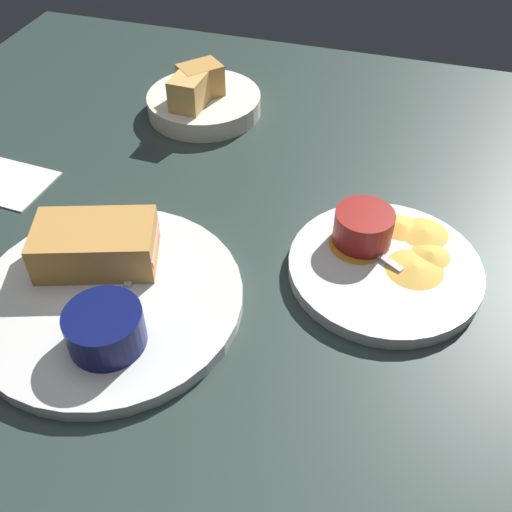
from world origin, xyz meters
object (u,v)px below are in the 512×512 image
(plate_sandwich_main, at_px, (109,299))
(sandwich_half_near, at_px, (96,245))
(plate_chips_companion, at_px, (385,267))
(ramekin_light_gravy, at_px, (363,226))
(ramekin_dark_sauce, at_px, (105,327))
(spoon_by_gravy_ramekin, at_px, (355,238))
(spoon_by_dark_ramekin, at_px, (124,295))
(bread_basket_rear, at_px, (202,99))

(plate_sandwich_main, height_order, sandwich_half_near, sandwich_half_near)
(plate_chips_companion, relative_size, ramekin_light_gravy, 3.20)
(ramekin_light_gravy, bearing_deg, ramekin_dark_sauce, -134.03)
(spoon_by_gravy_ramekin, bearing_deg, spoon_by_dark_ramekin, -143.51)
(ramekin_dark_sauce, xyz_separation_m, ramekin_light_gravy, (0.21, 0.22, 0.00))
(plate_sandwich_main, relative_size, ramekin_light_gravy, 4.24)
(ramekin_dark_sauce, bearing_deg, plate_sandwich_main, 117.82)
(bread_basket_rear, bearing_deg, sandwich_half_near, -88.04)
(ramekin_light_gravy, bearing_deg, plate_chips_companion, -39.81)
(ramekin_dark_sauce, relative_size, ramekin_light_gravy, 1.13)
(spoon_by_dark_ramekin, relative_size, ramekin_light_gravy, 1.47)
(plate_chips_companion, xyz_separation_m, spoon_by_gravy_ramekin, (-0.04, 0.03, 0.01))
(bread_basket_rear, bearing_deg, plate_chips_companion, -39.58)
(plate_sandwich_main, xyz_separation_m, bread_basket_rear, (-0.04, 0.40, 0.02))
(plate_sandwich_main, height_order, spoon_by_gravy_ramekin, spoon_by_gravy_ramekin)
(ramekin_light_gravy, height_order, spoon_by_gravy_ramekin, ramekin_light_gravy)
(plate_sandwich_main, distance_m, spoon_by_dark_ramekin, 0.02)
(plate_sandwich_main, height_order, plate_chips_companion, same)
(sandwich_half_near, distance_m, bread_basket_rear, 0.36)
(sandwich_half_near, distance_m, spoon_by_dark_ramekin, 0.07)
(sandwich_half_near, xyz_separation_m, bread_basket_rear, (-0.01, 0.36, -0.01))
(spoon_by_gravy_ramekin, bearing_deg, plate_sandwich_main, -145.63)
(spoon_by_dark_ramekin, distance_m, spoon_by_gravy_ramekin, 0.27)
(bread_basket_rear, bearing_deg, ramekin_dark_sauce, -80.68)
(bread_basket_rear, bearing_deg, spoon_by_dark_ramekin, -80.97)
(plate_chips_companion, bearing_deg, sandwich_half_near, -163.36)
(sandwich_half_near, height_order, plate_chips_companion, sandwich_half_near)
(ramekin_dark_sauce, relative_size, spoon_by_dark_ramekin, 0.77)
(spoon_by_dark_ramekin, height_order, spoon_by_gravy_ramekin, same)
(sandwich_half_near, bearing_deg, plate_sandwich_main, -53.18)
(ramekin_dark_sauce, height_order, spoon_by_dark_ramekin, ramekin_dark_sauce)
(ramekin_dark_sauce, xyz_separation_m, spoon_by_gravy_ramekin, (0.21, 0.22, -0.02))
(sandwich_half_near, xyz_separation_m, spoon_by_gravy_ramekin, (0.27, 0.12, -0.02))
(sandwich_half_near, relative_size, spoon_by_gravy_ramekin, 1.63)
(spoon_by_dark_ramekin, bearing_deg, sandwich_half_near, 140.00)
(spoon_by_gravy_ramekin, bearing_deg, ramekin_light_gravy, 12.30)
(sandwich_half_near, relative_size, ramekin_light_gravy, 2.19)
(plate_sandwich_main, bearing_deg, plate_chips_companion, 26.24)
(ramekin_light_gravy, xyz_separation_m, bread_basket_rear, (-0.29, 0.24, -0.01))
(plate_sandwich_main, relative_size, plate_chips_companion, 1.32)
(plate_sandwich_main, relative_size, sandwich_half_near, 1.93)
(spoon_by_gravy_ramekin, relative_size, bread_basket_rear, 0.52)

